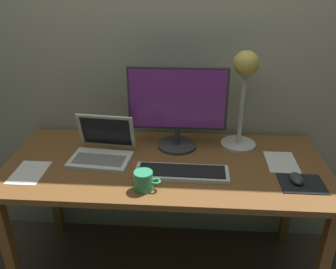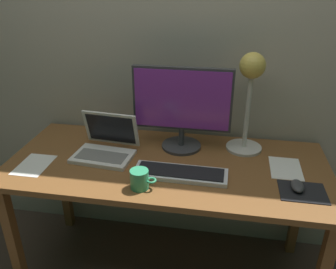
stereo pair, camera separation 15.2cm
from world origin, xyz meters
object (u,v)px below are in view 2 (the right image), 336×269
at_px(desk_lamp, 250,86).
at_px(coffee_mug, 140,179).
at_px(monitor, 182,105).
at_px(keyboard_main, 180,173).
at_px(laptop, 107,143).
at_px(mouse, 297,186).

xyz_separation_m(desk_lamp, coffee_mug, (-0.46, -0.45, -0.31)).
distance_m(desk_lamp, coffee_mug, 0.72).
distance_m(monitor, keyboard_main, 0.37).
xyz_separation_m(monitor, keyboard_main, (0.03, -0.28, -0.23)).
xyz_separation_m(keyboard_main, coffee_mug, (-0.16, -0.13, 0.03)).
relative_size(desk_lamp, coffee_mug, 4.41).
xyz_separation_m(monitor, coffee_mug, (-0.13, -0.41, -0.20)).
distance_m(laptop, mouse, 0.95).
distance_m(mouse, coffee_mug, 0.69).
height_order(monitor, laptop, monitor).
relative_size(monitor, desk_lamp, 0.98).
xyz_separation_m(keyboard_main, mouse, (0.52, -0.03, 0.01)).
relative_size(monitor, laptop, 1.61).
distance_m(laptop, desk_lamp, 0.78).
height_order(keyboard_main, laptop, laptop).
xyz_separation_m(monitor, laptop, (-0.37, -0.13, -0.19)).
xyz_separation_m(keyboard_main, desk_lamp, (0.30, 0.32, 0.34)).
bearing_deg(laptop, keyboard_main, -20.01).
bearing_deg(keyboard_main, mouse, -3.13).
bearing_deg(keyboard_main, coffee_mug, -141.02).
relative_size(laptop, mouse, 3.32).
bearing_deg(laptop, monitor, 19.75).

